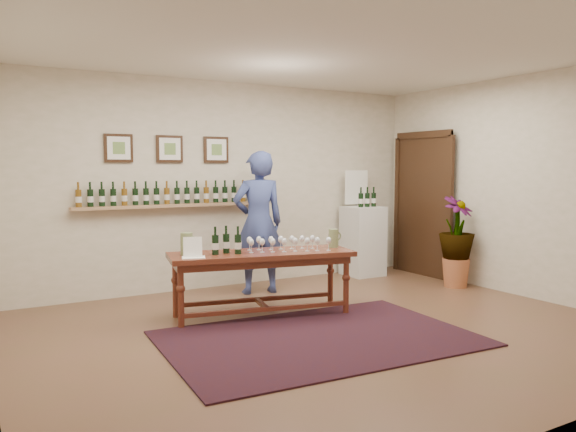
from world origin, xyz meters
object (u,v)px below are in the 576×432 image
tasting_table (262,261)px  potted_plant (457,242)px  display_pedestal (363,241)px  person (258,223)px

tasting_table → potted_plant: bearing=11.7°
display_pedestal → person: person is taller
potted_plant → person: person is taller
potted_plant → tasting_table: bearing=179.7°
potted_plant → person: 2.74m
potted_plant → person: size_ratio=0.58×
tasting_table → potted_plant: (3.00, -0.01, 0.02)m
tasting_table → display_pedestal: 2.75m
display_pedestal → person: 1.99m
display_pedestal → potted_plant: size_ratio=0.97×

